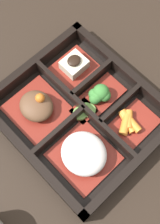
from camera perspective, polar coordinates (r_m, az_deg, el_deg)
name	(u,v)px	position (r m, az deg, el deg)	size (l,w,h in m)	color
ground_plane	(80,117)	(0.58, 0.00, -0.91)	(3.00, 3.00, 0.00)	black
bento_base	(80,116)	(0.57, 0.00, -0.74)	(0.27, 0.25, 0.01)	black
bento_rim	(81,112)	(0.56, 0.27, 0.00)	(0.27, 0.25, 0.04)	black
bowl_rice	(84,154)	(0.52, 0.70, -7.70)	(0.10, 0.10, 0.04)	maroon
bowl_stew	(37,107)	(0.56, -7.90, 0.92)	(0.10, 0.10, 0.04)	maroon
bowl_carrots	(131,123)	(0.56, 9.28, -1.95)	(0.06, 0.08, 0.02)	maroon
bowl_greens	(101,95)	(0.57, 3.80, 3.07)	(0.05, 0.08, 0.04)	maroon
bowl_tofu	(74,66)	(0.60, -1.07, 8.46)	(0.07, 0.08, 0.03)	maroon
bowl_pickles	(85,111)	(0.56, 0.99, 0.12)	(0.04, 0.04, 0.01)	maroon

